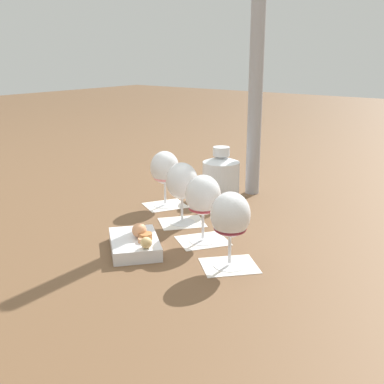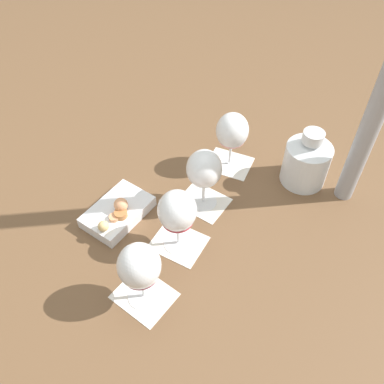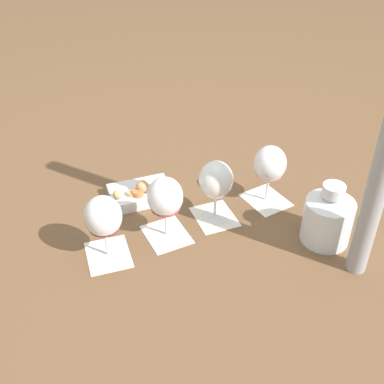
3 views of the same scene
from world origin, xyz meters
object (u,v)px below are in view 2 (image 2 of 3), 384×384
Objects in this scene: ceramic_vase at (307,160)px; snack_dish at (118,212)px; wine_glass_3 at (139,268)px; wine_glass_2 at (177,213)px; wine_glass_1 at (204,171)px; wine_glass_0 at (232,133)px.

snack_dish is (0.09, -0.49, -0.05)m from ceramic_vase.
wine_glass_3 reaches higher than ceramic_vase.
snack_dish is (-0.09, -0.14, -0.09)m from wine_glass_2.
wine_glass_1 is 1.03× the size of ceramic_vase.
wine_glass_0 is 0.36m from snack_dish.
wine_glass_0 is at bearing -112.60° from ceramic_vase.
ceramic_vase is at bearing 101.90° from wine_glass_1.
wine_glass_1 and wine_glass_2 have the same top height.
ceramic_vase is at bearing 117.52° from wine_glass_2.
ceramic_vase is (-0.06, 0.27, -0.04)m from wine_glass_1.
wine_glass_3 is at bearing 15.49° from snack_dish.
wine_glass_2 is 1.03× the size of ceramic_vase.
wine_glass_1 is 0.24m from snack_dish.
wine_glass_2 is 0.39m from ceramic_vase.
snack_dish is at bearing -61.38° from wine_glass_0.
wine_glass_1 reaches higher than snack_dish.
wine_glass_3 is (0.39, -0.24, 0.00)m from wine_glass_0.
wine_glass_3 is at bearing -31.92° from wine_glass_2.
wine_glass_1 is at bearing -33.17° from wine_glass_0.
wine_glass_2 reaches higher than ceramic_vase.
wine_glass_1 is (0.14, -0.09, -0.00)m from wine_glass_0.
wine_glass_2 is at bearing -31.85° from wine_glass_0.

